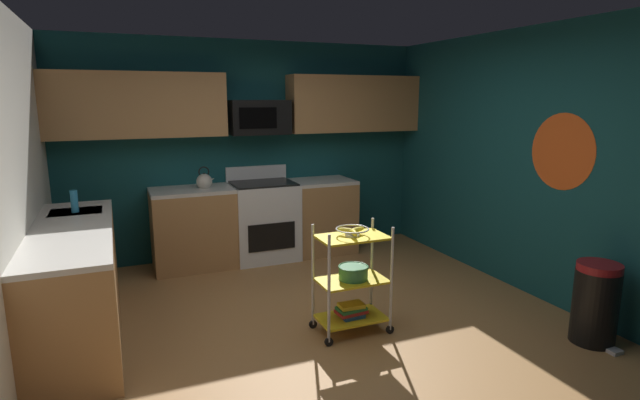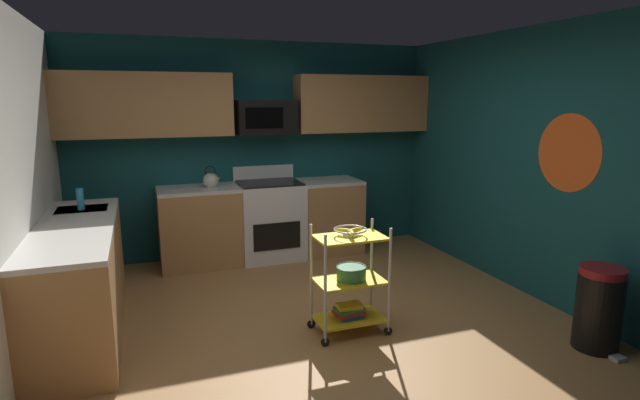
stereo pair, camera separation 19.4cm
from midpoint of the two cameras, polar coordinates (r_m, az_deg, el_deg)
The scene contains 15 objects.
floor at distance 4.35m, azimuth -0.55°, elevation -15.02°, with size 4.40×4.80×0.04m, color #A87542.
wall_back at distance 6.24m, azimuth -9.04°, elevation 5.71°, with size 4.52×0.06×2.60m, color #14474C.
wall_right at distance 5.19m, azimuth 22.93°, elevation 3.75°, with size 0.06×4.80×2.60m, color #14474C.
wall_flower_decal at distance 4.97m, azimuth 24.94°, elevation 5.02°, with size 0.70×0.70×0.00m, color #E5591E.
counter_run at distance 5.29m, azimuth -15.76°, elevation -4.90°, with size 3.42×2.76×0.92m.
oven_range at distance 6.08m, azimuth -7.37°, elevation -2.26°, with size 0.76×0.65×1.10m.
upper_cabinets at distance 6.01m, azimuth -8.91°, elevation 10.75°, with size 4.40×0.33×0.70m.
microwave at distance 6.01m, azimuth -7.95°, elevation 9.35°, with size 0.70×0.39×0.40m.
rolling_cart at distance 4.17m, azimuth 2.29°, elevation -9.15°, with size 0.63×0.36×0.91m.
fruit_bowl at distance 4.04m, azimuth 2.34°, elevation -3.51°, with size 0.27×0.27×0.07m.
mixing_bowl_large at distance 4.15m, azimuth 2.48°, elevation -8.26°, with size 0.25×0.25×0.11m.
book_stack at distance 4.27m, azimuth 2.26°, elevation -12.49°, with size 0.26×0.18×0.12m.
kettle at distance 5.84m, azimuth -14.01°, elevation 2.10°, with size 0.21×0.18×0.26m.
dish_soap_bottle at distance 5.01m, azimuth -27.29°, elevation -0.13°, with size 0.06×0.06×0.20m, color #2D8CBF.
trash_can at distance 4.55m, azimuth 27.89°, elevation -10.41°, with size 0.34×0.42×0.66m.
Camera 1 is at (-1.55, -3.57, 1.93)m, focal length 27.99 mm.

